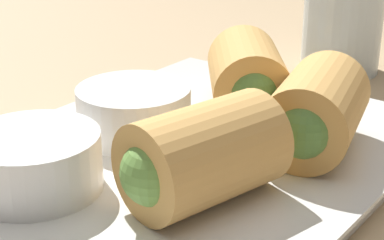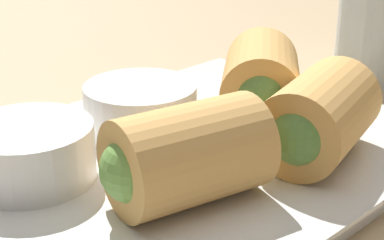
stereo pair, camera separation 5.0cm
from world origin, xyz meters
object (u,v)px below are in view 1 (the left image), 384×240
object	(u,v)px
dipping_bowl_near	(134,109)
drinking_glass	(343,17)
dipping_bowl_far	(33,160)
serving_plate	(192,162)

from	to	relation	value
dipping_bowl_near	drinking_glass	world-z (taller)	drinking_glass
dipping_bowl_near	dipping_bowl_far	world-z (taller)	same
serving_plate	dipping_bowl_far	size ratio (longest dim) A/B	4.21
drinking_glass	dipping_bowl_far	bearing A→B (deg)	176.19
dipping_bowl_far	drinking_glass	world-z (taller)	drinking_glass
dipping_bowl_near	drinking_glass	xyz separation A→B (cm)	(25.52, -3.03, 1.81)
dipping_bowl_near	dipping_bowl_far	size ratio (longest dim) A/B	1.00
serving_plate	dipping_bowl_far	xyz separation A→B (cm)	(-9.28, 4.13, 2.55)
serving_plate	drinking_glass	world-z (taller)	drinking_glass
serving_plate	dipping_bowl_near	size ratio (longest dim) A/B	4.21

